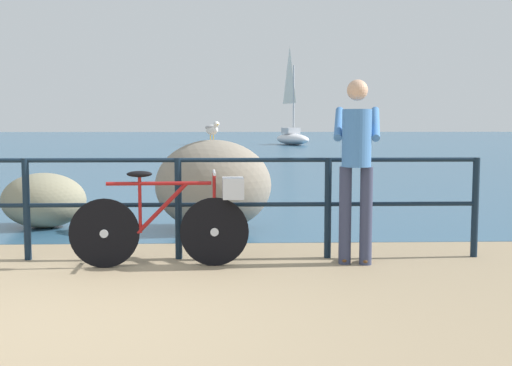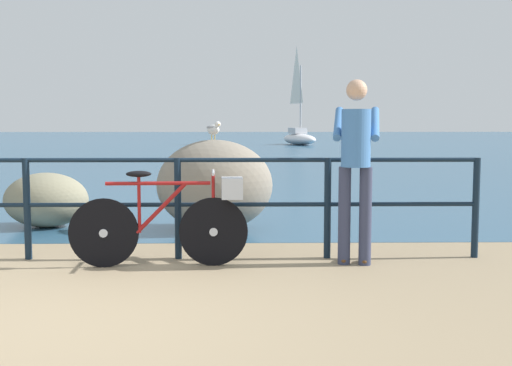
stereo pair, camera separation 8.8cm
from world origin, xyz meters
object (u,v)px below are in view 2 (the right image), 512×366
at_px(breakwater_boulder_main, 215,185).
at_px(breakwater_boulder_left, 46,200).
at_px(seagull, 213,129).
at_px(person_at_railing, 356,162).
at_px(sailboat, 299,134).
at_px(bicycle, 174,218).

distance_m(breakwater_boulder_main, breakwater_boulder_left, 2.25).
bearing_deg(breakwater_boulder_left, breakwater_boulder_main, -7.02).
height_order(breakwater_boulder_main, breakwater_boulder_left, breakwater_boulder_main).
bearing_deg(seagull, breakwater_boulder_left, -127.07).
xyz_separation_m(breakwater_boulder_left, seagull, (2.21, -0.27, 0.94)).
xyz_separation_m(person_at_railing, breakwater_boulder_main, (-1.45, 1.98, -0.41)).
height_order(seagull, sailboat, sailboat).
relative_size(seagull, sailboat, 0.05).
distance_m(bicycle, breakwater_boulder_left, 3.02).
height_order(bicycle, breakwater_boulder_left, bicycle).
bearing_deg(breakwater_boulder_left, person_at_railing, -31.52).
xyz_separation_m(bicycle, seagull, (0.28, 2.05, 0.83)).
xyz_separation_m(breakwater_boulder_left, sailboat, (6.05, 31.34, 0.35)).
relative_size(bicycle, breakwater_boulder_left, 1.55).
bearing_deg(person_at_railing, breakwater_boulder_main, 47.31).
relative_size(bicycle, breakwater_boulder_main, 1.15).
height_order(bicycle, person_at_railing, person_at_railing).
height_order(breakwater_boulder_left, sailboat, sailboat).
bearing_deg(sailboat, breakwater_boulder_main, -23.26).
xyz_separation_m(person_at_railing, sailboat, (2.37, 33.59, -0.28)).
height_order(breakwater_boulder_left, seagull, seagull).
distance_m(person_at_railing, sailboat, 33.68).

